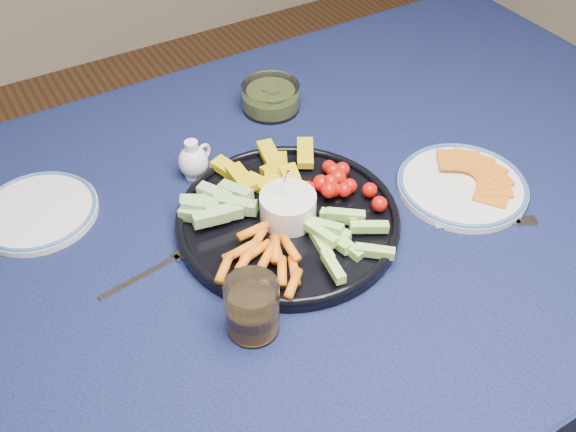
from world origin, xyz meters
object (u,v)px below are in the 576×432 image
juice_tumbler (252,310)px  creamer_pitcher (194,161)px  pickle_bowl (271,98)px  crudite_platter (286,216)px  dining_table (318,233)px  side_plate_extra (38,211)px  cheese_plate (463,184)px

juice_tumbler → creamer_pitcher: bearing=78.7°
pickle_bowl → juice_tumbler: bearing=-122.2°
crudite_platter → dining_table: bearing=18.0°
creamer_pitcher → pickle_bowl: 0.26m
side_plate_extra → dining_table: bearing=-25.9°
creamer_pitcher → juice_tumbler: juice_tumbler is taller
dining_table → crudite_platter: 0.14m
pickle_bowl → side_plate_extra: size_ratio=0.59×
dining_table → side_plate_extra: side_plate_extra is taller
creamer_pitcher → pickle_bowl: (0.23, 0.12, -0.01)m
pickle_bowl → cheese_plate: size_ratio=0.52×
pickle_bowl → juice_tumbler: (-0.30, -0.48, 0.02)m
dining_table → crudite_platter: bearing=-162.0°
creamer_pitcher → juice_tumbler: 0.37m
pickle_bowl → cheese_plate: (0.17, -0.40, -0.01)m
juice_tumbler → dining_table: bearing=38.4°
crudite_platter → creamer_pitcher: (-0.08, 0.20, 0.01)m
creamer_pitcher → dining_table: bearing=-47.0°
dining_table → crudite_platter: size_ratio=4.35×
crudite_platter → cheese_plate: bearing=-14.0°
dining_table → pickle_bowl: size_ratio=13.69×
dining_table → side_plate_extra: 0.50m
dining_table → creamer_pitcher: size_ratio=21.49×
dining_table → side_plate_extra: size_ratio=8.06×
crudite_platter → creamer_pitcher: crudite_platter is taller
juice_tumbler → side_plate_extra: bearing=117.4°
juice_tumbler → pickle_bowl: bearing=57.8°
pickle_bowl → cheese_plate: pickle_bowl is taller
dining_table → juice_tumbler: 0.33m
crudite_platter → cheese_plate: size_ratio=1.63×
creamer_pitcher → cheese_plate: 0.49m
crudite_platter → pickle_bowl: size_ratio=3.15×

